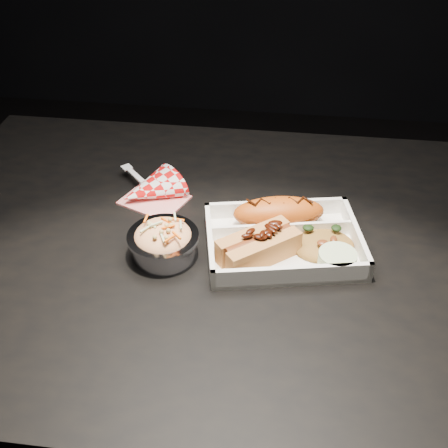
{
  "coord_description": "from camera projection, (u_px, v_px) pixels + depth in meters",
  "views": [
    {
      "loc": [
        0.06,
        -0.73,
        1.36
      ],
      "look_at": [
        -0.03,
        -0.03,
        0.81
      ],
      "focal_mm": 45.0,
      "sensor_mm": 36.0,
      "label": 1
    }
  ],
  "objects": [
    {
      "name": "food_tray",
      "position": [
        283.0,
        244.0,
        0.93
      ],
      "size": [
        0.28,
        0.23,
        0.04
      ],
      "rotation": [
        0.0,
        0.0,
        0.2
      ],
      "color": "white",
      "rests_on": "dining_table"
    },
    {
      "name": "napkin_fork",
      "position": [
        150.0,
        190.0,
        1.04
      ],
      "size": [
        0.15,
        0.15,
        0.1
      ],
      "rotation": [
        0.0,
        0.0,
        -0.82
      ],
      "color": "red",
      "rests_on": "dining_table"
    },
    {
      "name": "hotdog",
      "position": [
        258.0,
        245.0,
        0.89
      ],
      "size": [
        0.14,
        0.13,
        0.06
      ],
      "rotation": [
        0.0,
        0.0,
        0.68
      ],
      "color": "#C48143",
      "rests_on": "food_tray"
    },
    {
      "name": "cupcake_liner",
      "position": [
        337.0,
        261.0,
        0.88
      ],
      "size": [
        0.06,
        0.06,
        0.03
      ],
      "primitive_type": "cylinder",
      "color": "beige",
      "rests_on": "food_tray"
    },
    {
      "name": "fried_pastry",
      "position": [
        279.0,
        212.0,
        0.96
      ],
      "size": [
        0.17,
        0.09,
        0.05
      ],
      "primitive_type": "ellipsoid",
      "rotation": [
        0.0,
        0.0,
        0.2
      ],
      "color": "#BB4F12",
      "rests_on": "food_tray"
    },
    {
      "name": "foil_coleslaw_cup",
      "position": [
        163.0,
        241.0,
        0.9
      ],
      "size": [
        0.12,
        0.12,
        0.07
      ],
      "color": "silver",
      "rests_on": "dining_table"
    },
    {
      "name": "fried_rice_mound",
      "position": [
        324.0,
        240.0,
        0.92
      ],
      "size": [
        0.12,
        0.1,
        0.03
      ],
      "primitive_type": "ellipsoid",
      "rotation": [
        0.0,
        0.0,
        0.2
      ],
      "color": "#A16F2F",
      "rests_on": "food_tray"
    },
    {
      "name": "dining_table",
      "position": [
        245.0,
        282.0,
        1.0
      ],
      "size": [
        1.2,
        0.8,
        0.75
      ],
      "color": "black",
      "rests_on": "ground"
    }
  ]
}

